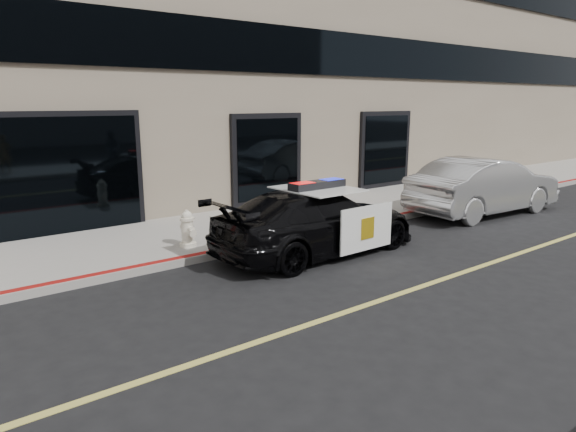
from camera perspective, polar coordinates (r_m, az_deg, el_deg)
ground at (r=7.22m, az=0.61°, el=-12.55°), size 120.00×120.00×0.00m
sidewalk_n at (r=11.54m, az=-15.76°, el=-2.93°), size 60.00×3.50×0.15m
police_car at (r=10.51m, az=3.25°, el=-0.57°), size 2.23×4.71×1.51m
silver_sedan at (r=15.19m, az=20.97°, el=3.12°), size 2.33×5.01×1.57m
fire_hydrant at (r=10.72m, az=-11.09°, el=-1.47°), size 0.35×0.48×0.76m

